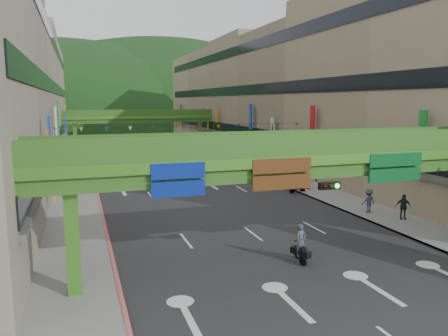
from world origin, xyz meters
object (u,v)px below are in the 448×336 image
object	(u,v)px
scooter_rider_near	(301,244)
car_yellow	(153,145)
overpass_near	(322,170)
scooter_rider_mid	(190,180)
car_silver	(153,168)
pedestrian_red	(308,181)

from	to	relation	value
scooter_rider_near	car_yellow	size ratio (longest dim) A/B	0.57
overpass_near	scooter_rider_mid	bearing A→B (deg)	93.49
scooter_rider_near	car_silver	xyz separation A→B (m)	(-2.69, 31.63, -0.30)
scooter_rider_mid	car_silver	size ratio (longest dim) A/B	0.46
car_silver	pedestrian_red	distance (m)	19.43
overpass_near	pedestrian_red	world-z (taller)	overpass_near
scooter_rider_mid	pedestrian_red	xyz separation A→B (m)	(10.74, -3.88, -0.07)
scooter_rider_mid	car_silver	world-z (taller)	scooter_rider_mid
overpass_near	pedestrian_red	xyz separation A→B (m)	(9.41, 17.94, -4.31)
scooter_rider_near	scooter_rider_mid	bearing A→B (deg)	92.51
scooter_rider_near	scooter_rider_mid	xyz separation A→B (m)	(-0.91, 20.65, -0.02)
scooter_rider_mid	overpass_near	bearing A→B (deg)	-86.51
car_silver	pedestrian_red	xyz separation A→B (m)	(12.52, -14.85, 0.21)
scooter_rider_near	car_yellow	xyz separation A→B (m)	(1.92, 59.39, -0.36)
overpass_near	scooter_rider_mid	xyz separation A→B (m)	(-1.33, 21.82, -4.23)
car_silver	pedestrian_red	world-z (taller)	pedestrian_red
car_yellow	overpass_near	bearing A→B (deg)	-87.64
overpass_near	car_silver	bearing A→B (deg)	95.42
pedestrian_red	car_silver	bearing A→B (deg)	130.68
overpass_near	scooter_rider_mid	world-z (taller)	overpass_near
overpass_near	car_yellow	xyz separation A→B (m)	(1.50, 60.56, -4.58)
scooter_rider_mid	car_yellow	bearing A→B (deg)	85.82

